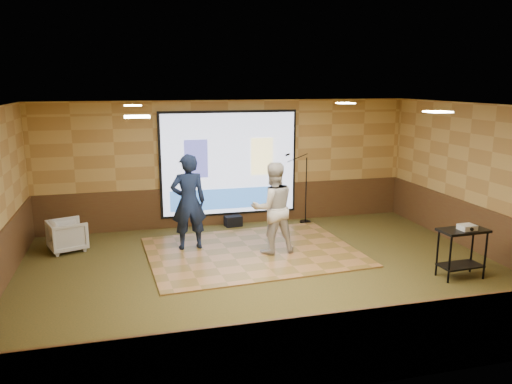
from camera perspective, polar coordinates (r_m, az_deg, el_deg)
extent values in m
plane|color=#32391A|center=(9.12, 1.43, -9.47)|extent=(9.00, 9.00, 0.00)
cube|color=tan|center=(12.02, -3.12, 3.30)|extent=(9.00, 0.04, 3.00)
cube|color=tan|center=(5.53, 11.61, -7.96)|extent=(9.00, 0.04, 3.00)
cube|color=tan|center=(10.80, 25.11, 1.09)|extent=(0.04, 7.00, 3.00)
cube|color=beige|center=(8.47, 1.54, 9.70)|extent=(9.00, 7.00, 0.04)
cube|color=#4D2C19|center=(12.20, -3.05, -1.47)|extent=(9.00, 0.04, 0.95)
cube|color=#4D2C19|center=(5.97, 11.08, -17.15)|extent=(9.00, 0.04, 0.95)
cube|color=#4D2C19|center=(11.01, 24.54, -4.15)|extent=(0.04, 7.00, 0.95)
cube|color=black|center=(11.97, -3.08, 3.26)|extent=(3.32, 0.03, 2.52)
cube|color=#C9D6FF|center=(11.94, -3.05, 3.24)|extent=(3.20, 0.02, 2.40)
cube|color=#40428E|center=(11.77, -6.87, 3.78)|extent=(0.55, 0.01, 0.90)
cube|color=#F8E88F|center=(12.09, 0.69, 4.09)|extent=(0.55, 0.01, 0.90)
cube|color=#3166B8|center=(12.09, -2.99, -0.75)|extent=(2.88, 0.01, 0.50)
cube|color=#F8E8BA|center=(9.94, -13.91, 9.58)|extent=(0.32, 0.32, 0.02)
cube|color=#F8E8BA|center=(10.93, 10.18, 9.97)|extent=(0.32, 0.32, 0.02)
cube|color=#F8E8BA|center=(6.65, -13.44, 8.37)|extent=(0.32, 0.32, 0.02)
cube|color=#F8E8BA|center=(8.05, 20.06, 8.61)|extent=(0.32, 0.32, 0.02)
cube|color=#A06B3A|center=(10.27, -0.41, -6.84)|extent=(4.35, 3.42, 0.03)
imported|color=#131E3D|center=(10.26, -7.72, -1.13)|extent=(0.75, 0.51, 1.97)
imported|color=beige|center=(9.95, 1.95, -1.84)|extent=(0.92, 0.73, 1.84)
cylinder|color=black|center=(9.26, 21.27, -7.23)|extent=(0.04, 0.04, 0.85)
cylinder|color=black|center=(9.68, 24.73, -6.68)|extent=(0.04, 0.04, 0.85)
cylinder|color=black|center=(9.53, 20.02, -6.57)|extent=(0.04, 0.04, 0.85)
cylinder|color=black|center=(9.94, 23.44, -6.07)|extent=(0.04, 0.04, 0.85)
cube|color=black|center=(9.47, 22.62, -4.07)|extent=(0.85, 0.45, 0.04)
cube|color=black|center=(9.66, 22.30, -7.76)|extent=(0.76, 0.40, 0.03)
cube|color=silver|center=(9.44, 22.98, -3.73)|extent=(0.28, 0.24, 0.09)
cylinder|color=black|center=(12.49, 5.66, -3.39)|extent=(0.28, 0.28, 0.02)
cylinder|color=black|center=(12.30, 5.74, 0.20)|extent=(0.02, 0.02, 1.62)
cylinder|color=black|center=(12.07, 4.76, 3.91)|extent=(0.51, 0.02, 0.20)
cylinder|color=black|center=(11.98, 3.64, 4.28)|extent=(0.12, 0.05, 0.08)
imported|color=gray|center=(10.99, -20.75, -4.66)|extent=(0.90, 0.89, 0.65)
cube|color=black|center=(12.08, -2.62, -3.33)|extent=(0.43, 0.32, 0.25)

